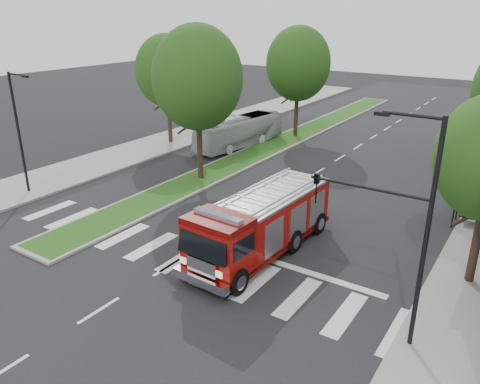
# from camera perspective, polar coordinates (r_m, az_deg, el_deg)

# --- Properties ---
(ground) EXTENTS (140.00, 140.00, 0.00)m
(ground) POSITION_cam_1_polar(r_m,az_deg,el_deg) (24.30, -2.38, -5.09)
(ground) COLOR black
(ground) RESTS_ON ground
(sidewalk_left) EXTENTS (5.00, 80.00, 0.15)m
(sidewalk_left) POSITION_cam_1_polar(r_m,az_deg,el_deg) (40.30, -10.86, 5.43)
(sidewalk_left) COLOR gray
(sidewalk_left) RESTS_ON ground
(median) EXTENTS (3.00, 50.00, 0.15)m
(median) POSITION_cam_1_polar(r_m,az_deg,el_deg) (41.67, 5.47, 6.24)
(median) COLOR gray
(median) RESTS_ON ground
(tree_median_near) EXTENTS (5.80, 5.80, 10.16)m
(tree_median_near) POSITION_cam_1_polar(r_m,az_deg,el_deg) (30.47, -5.21, 13.67)
(tree_median_near) COLOR black
(tree_median_near) RESTS_ON ground
(tree_median_far) EXTENTS (5.60, 5.60, 9.72)m
(tree_median_far) POSITION_cam_1_polar(r_m,az_deg,el_deg) (42.28, 7.12, 15.23)
(tree_median_far) COLOR black
(tree_median_far) RESTS_ON ground
(tree_left_mid) EXTENTS (5.20, 5.20, 9.16)m
(tree_left_mid) POSITION_cam_1_polar(r_m,az_deg,el_deg) (40.24, -8.91, 14.38)
(tree_left_mid) COLOR black
(tree_left_mid) RESTS_ON ground
(streetlight_right_near) EXTENTS (4.08, 0.22, 8.00)m
(streetlight_right_near) POSITION_cam_1_polar(r_m,az_deg,el_deg) (15.68, 18.87, -2.83)
(streetlight_right_near) COLOR black
(streetlight_right_near) RESTS_ON ground
(streetlight_left_near) EXTENTS (1.90, 0.20, 7.50)m
(streetlight_left_near) POSITION_cam_1_polar(r_m,az_deg,el_deg) (31.22, -25.31, 7.03)
(streetlight_left_near) COLOR black
(streetlight_left_near) RESTS_ON ground
(fire_engine) EXTENTS (3.18, 9.16, 3.13)m
(fire_engine) POSITION_cam_1_polar(r_m,az_deg,el_deg) (21.86, 2.62, -3.86)
(fire_engine) COLOR #600705
(fire_engine) RESTS_ON ground
(city_bus) EXTENTS (3.26, 9.51, 2.60)m
(city_bus) POSITION_cam_1_polar(r_m,az_deg,el_deg) (39.74, -0.05, 7.42)
(city_bus) COLOR silver
(city_bus) RESTS_ON ground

